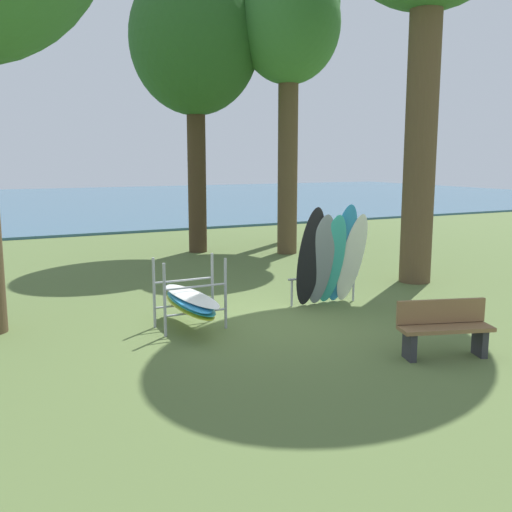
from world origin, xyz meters
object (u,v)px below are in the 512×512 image
(tree_far_left_back, at_px, (195,42))
(leaning_board_pile, at_px, (331,259))
(tree_far_right_back, at_px, (286,7))
(board_storage_rack, at_px, (190,300))
(tree_mid_behind, at_px, (289,32))
(park_bench, at_px, (444,327))

(tree_far_left_back, bearing_deg, leaning_board_pile, -90.98)
(tree_far_right_back, relative_size, board_storage_rack, 4.73)
(tree_mid_behind, height_order, tree_far_left_back, tree_far_left_back)
(park_bench, bearing_deg, board_storage_rack, 132.84)
(tree_far_left_back, distance_m, board_storage_rack, 10.40)
(leaning_board_pile, relative_size, park_bench, 1.43)
(park_bench, bearing_deg, tree_far_right_back, 72.16)
(leaning_board_pile, relative_size, board_storage_rack, 0.98)
(leaning_board_pile, bearing_deg, tree_far_left_back, 89.02)
(leaning_board_pile, bearing_deg, tree_mid_behind, 67.96)
(tree_far_right_back, bearing_deg, tree_far_left_back, -170.67)
(tree_far_right_back, height_order, board_storage_rack, tree_far_right_back)
(tree_mid_behind, relative_size, leaning_board_pile, 4.14)
(board_storage_rack, distance_m, park_bench, 4.25)
(tree_mid_behind, height_order, park_bench, tree_mid_behind)
(leaning_board_pile, height_order, board_storage_rack, leaning_board_pile)
(tree_mid_behind, distance_m, tree_far_left_back, 2.84)
(tree_mid_behind, height_order, leaning_board_pile, tree_mid_behind)
(board_storage_rack, bearing_deg, tree_far_right_back, 52.06)
(tree_mid_behind, height_order, tree_far_right_back, tree_far_right_back)
(tree_mid_behind, bearing_deg, tree_far_left_back, 148.06)
(tree_far_right_back, height_order, park_bench, tree_far_right_back)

